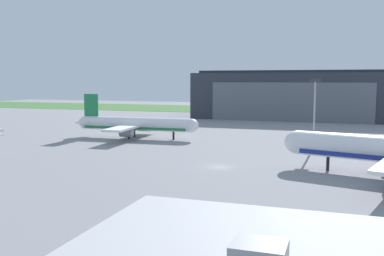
# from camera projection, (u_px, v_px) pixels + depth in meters

# --- Properties ---
(ground_plane) EXTENTS (440.00, 440.00, 0.00)m
(ground_plane) POSITION_uv_depth(u_px,v_px,m) (219.00, 167.00, 81.28)
(ground_plane) COLOR gray
(grass_field_strip) EXTENTS (440.00, 56.00, 0.08)m
(grass_field_strip) POSITION_uv_depth(u_px,v_px,m) (296.00, 111.00, 226.20)
(grass_field_strip) COLOR #407336
(grass_field_strip) RESTS_ON ground_plane
(maintenance_hangar) EXTENTS (80.51, 31.18, 20.00)m
(maintenance_hangar) POSITION_uv_depth(u_px,v_px,m) (294.00, 95.00, 181.80)
(maintenance_hangar) COLOR #2D333D
(maintenance_hangar) RESTS_ON ground_plane
(airliner_far_left) EXTENTS (35.34, 28.69, 12.10)m
(airliner_far_left) POSITION_uv_depth(u_px,v_px,m) (136.00, 124.00, 120.49)
(airliner_far_left) COLOR white
(airliner_far_left) RESTS_ON ground_plane
(apron_light_mast) EXTENTS (2.40, 0.50, 16.37)m
(apron_light_mast) POSITION_uv_depth(u_px,v_px,m) (315.00, 107.00, 101.57)
(apron_light_mast) COLOR #99999E
(apron_light_mast) RESTS_ON ground_plane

